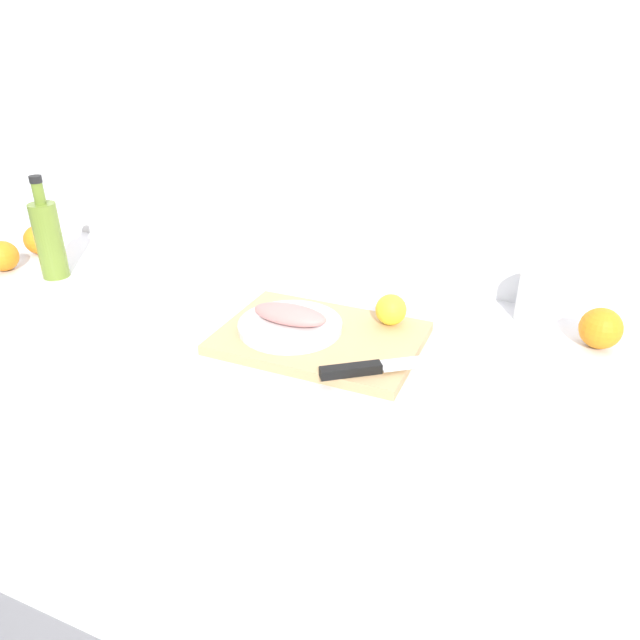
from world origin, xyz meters
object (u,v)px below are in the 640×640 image
lemon_0 (391,310)px  olive_oil_bottle (49,238)px  chef_knife (380,367)px  white_plate (290,326)px  cutting_board (320,338)px  coffee_mug_0 (538,298)px  fish_fillet (290,314)px

lemon_0 → olive_oil_bottle: (-0.85, -0.05, 0.05)m
chef_knife → lemon_0: size_ratio=3.97×
white_plate → cutting_board: bearing=6.0°
coffee_mug_0 → cutting_board: bearing=-144.9°
chef_knife → olive_oil_bottle: 0.90m
chef_knife → fish_fillet: bearing=123.8°
chef_knife → coffee_mug_0: 0.43m
fish_fillet → coffee_mug_0: coffee_mug_0 is taller
fish_fillet → chef_knife: 0.23m
white_plate → olive_oil_bottle: 0.68m
white_plate → chef_knife: (0.21, -0.08, 0.00)m
cutting_board → olive_oil_bottle: (-0.74, 0.05, 0.09)m
chef_knife → coffee_mug_0: coffee_mug_0 is taller
cutting_board → white_plate: bearing=-174.0°
lemon_0 → olive_oil_bottle: 0.86m
white_plate → coffee_mug_0: bearing=31.8°
chef_knife → coffee_mug_0: size_ratio=2.09×
white_plate → coffee_mug_0: (0.45, 0.28, 0.03)m
white_plate → coffee_mug_0: coffee_mug_0 is taller
chef_knife → coffee_mug_0: bearing=21.0°
lemon_0 → coffee_mug_0: size_ratio=0.53×
fish_fillet → olive_oil_bottle: bearing=175.3°
cutting_board → olive_oil_bottle: olive_oil_bottle is taller
fish_fillet → chef_knife: size_ratio=0.62×
olive_oil_bottle → coffee_mug_0: olive_oil_bottle is taller
cutting_board → lemon_0: (0.12, 0.10, 0.04)m
olive_oil_bottle → chef_knife: bearing=-8.6°
white_plate → fish_fillet: (0.00, 0.00, 0.03)m
white_plate → lemon_0: (0.18, 0.10, 0.02)m
lemon_0 → olive_oil_bottle: size_ratio=0.25×
cutting_board → lemon_0: lemon_0 is taller
white_plate → olive_oil_bottle: size_ratio=0.83×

